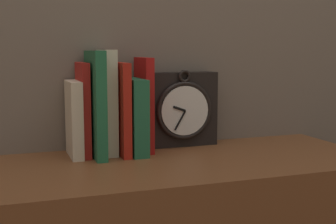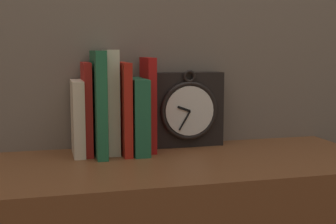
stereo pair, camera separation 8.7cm
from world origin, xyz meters
The scene contains 8 objects.
clock centered at (0.09, 0.16, 0.99)m, with size 0.20×0.06×0.20m.
book_slot0_cream centered at (-0.20, 0.13, 0.98)m, with size 0.03×0.12×0.18m.
book_slot1_red centered at (-0.17, 0.13, 1.01)m, with size 0.02×0.12×0.23m.
book_slot2_green centered at (-0.15, 0.11, 1.02)m, with size 0.03×0.16×0.25m.
book_slot3_cream centered at (-0.11, 0.13, 1.02)m, with size 0.03×0.11×0.26m.
book_slot4_red centered at (-0.08, 0.12, 1.01)m, with size 0.02×0.14×0.23m.
book_slot5_green centered at (-0.05, 0.11, 0.99)m, with size 0.04×0.15×0.19m.
book_slot6_red centered at (-0.02, 0.13, 1.01)m, with size 0.02×0.11×0.24m.
Camera 1 is at (-0.35, -0.99, 1.15)m, focal length 50.00 mm.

